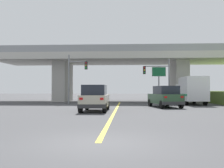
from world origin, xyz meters
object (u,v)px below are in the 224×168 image
object	(u,v)px
traffic_signal_nearside	(160,76)
highway_sign	(159,75)
suv_crossing	(165,97)
traffic_signal_farside	(75,73)
box_truck	(191,90)
suv_lead	(95,98)

from	to	relation	value
traffic_signal_nearside	highway_sign	bearing A→B (deg)	85.22
highway_sign	traffic_signal_nearside	bearing A→B (deg)	-94.78
suv_crossing	traffic_signal_farside	size ratio (longest dim) A/B	0.83
box_truck	highway_sign	xyz separation A→B (m)	(-3.07, 4.82, 2.01)
traffic_signal_nearside	suv_crossing	bearing A→B (deg)	-93.31
suv_crossing	highway_sign	world-z (taller)	highway_sign
suv_lead	suv_crossing	world-z (taller)	same
suv_crossing	box_truck	xyz separation A→B (m)	(3.74, 5.31, 0.60)
traffic_signal_nearside	highway_sign	xyz separation A→B (m)	(0.28, 3.30, 0.29)
traffic_signal_farside	highway_sign	distance (m)	11.28
traffic_signal_nearside	traffic_signal_farside	world-z (taller)	traffic_signal_farside
suv_crossing	box_truck	world-z (taller)	box_truck
suv_lead	suv_crossing	size ratio (longest dim) A/B	0.88
suv_lead	suv_crossing	distance (m)	7.85
traffic_signal_nearside	traffic_signal_farside	size ratio (longest dim) A/B	0.91
suv_lead	traffic_signal_farside	world-z (taller)	traffic_signal_farside
suv_crossing	highway_sign	xyz separation A→B (m)	(0.67, 10.13, 2.62)
traffic_signal_nearside	traffic_signal_farside	xyz separation A→B (m)	(-10.22, -0.81, 0.28)
suv_lead	highway_sign	distance (m)	16.75
suv_lead	traffic_signal_farside	bearing A→B (deg)	108.86
suv_lead	box_truck	bearing A→B (deg)	46.38
box_truck	highway_sign	size ratio (longest dim) A/B	1.36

